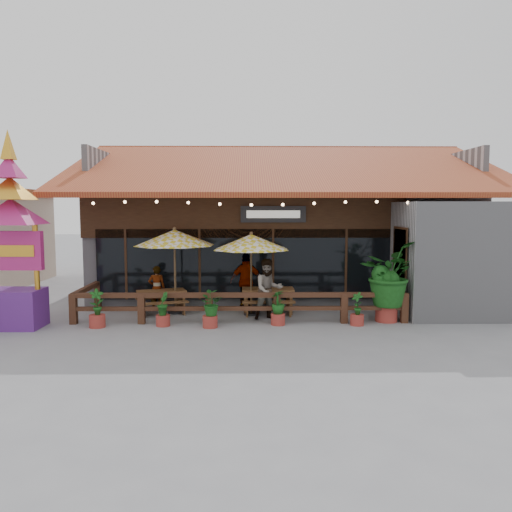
{
  "coord_description": "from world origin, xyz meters",
  "views": [
    {
      "loc": [
        -1.36,
        -15.03,
        3.42
      ],
      "look_at": [
        -1.09,
        1.5,
        1.81
      ],
      "focal_mm": 35.0,
      "sensor_mm": 36.0,
      "label": 1
    }
  ],
  "objects_px": {
    "umbrella_left": "(174,238)",
    "tropical_plant": "(387,276)",
    "picnic_table_right": "(268,296)",
    "umbrella_right": "(251,242)",
    "picnic_table_left": "(161,298)",
    "thai_sign_tower": "(11,217)"
  },
  "relations": [
    {
      "from": "umbrella_left",
      "to": "tropical_plant",
      "type": "relative_size",
      "value": 1.43
    },
    {
      "from": "umbrella_left",
      "to": "picnic_table_right",
      "type": "height_order",
      "value": "umbrella_left"
    },
    {
      "from": "umbrella_right",
      "to": "picnic_table_right",
      "type": "relative_size",
      "value": 1.97
    },
    {
      "from": "umbrella_left",
      "to": "umbrella_right",
      "type": "relative_size",
      "value": 1.05
    },
    {
      "from": "picnic_table_left",
      "to": "picnic_table_right",
      "type": "height_order",
      "value": "picnic_table_right"
    },
    {
      "from": "umbrella_left",
      "to": "tropical_plant",
      "type": "xyz_separation_m",
      "value": [
        6.54,
        -1.32,
        -1.05
      ]
    },
    {
      "from": "picnic_table_left",
      "to": "tropical_plant",
      "type": "xyz_separation_m",
      "value": [
        6.99,
        -1.33,
        0.89
      ]
    },
    {
      "from": "picnic_table_left",
      "to": "tropical_plant",
      "type": "relative_size",
      "value": 0.77
    },
    {
      "from": "picnic_table_right",
      "to": "thai_sign_tower",
      "type": "relative_size",
      "value": 0.28
    },
    {
      "from": "picnic_table_right",
      "to": "picnic_table_left",
      "type": "bearing_deg",
      "value": 179.25
    },
    {
      "from": "thai_sign_tower",
      "to": "umbrella_left",
      "type": "bearing_deg",
      "value": 24.19
    },
    {
      "from": "umbrella_left",
      "to": "tropical_plant",
      "type": "bearing_deg",
      "value": -11.38
    },
    {
      "from": "umbrella_left",
      "to": "picnic_table_left",
      "type": "bearing_deg",
      "value": 177.74
    },
    {
      "from": "tropical_plant",
      "to": "thai_sign_tower",
      "type": "bearing_deg",
      "value": -176.81
    },
    {
      "from": "thai_sign_tower",
      "to": "picnic_table_left",
      "type": "bearing_deg",
      "value": 26.92
    },
    {
      "from": "picnic_table_left",
      "to": "thai_sign_tower",
      "type": "xyz_separation_m",
      "value": [
        -3.82,
        -1.94,
        2.67
      ]
    },
    {
      "from": "umbrella_right",
      "to": "picnic_table_right",
      "type": "bearing_deg",
      "value": 27.7
    },
    {
      "from": "umbrella_right",
      "to": "picnic_table_left",
      "type": "relative_size",
      "value": 1.76
    },
    {
      "from": "picnic_table_right",
      "to": "tropical_plant",
      "type": "distance_m",
      "value": 3.85
    },
    {
      "from": "umbrella_right",
      "to": "thai_sign_tower",
      "type": "xyz_separation_m",
      "value": [
        -6.74,
        -1.61,
        0.84
      ]
    },
    {
      "from": "umbrella_left",
      "to": "tropical_plant",
      "type": "height_order",
      "value": "umbrella_left"
    },
    {
      "from": "thai_sign_tower",
      "to": "tropical_plant",
      "type": "bearing_deg",
      "value": 3.19
    }
  ]
}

